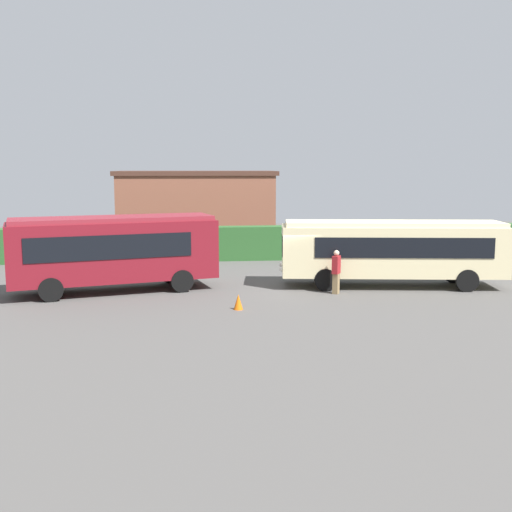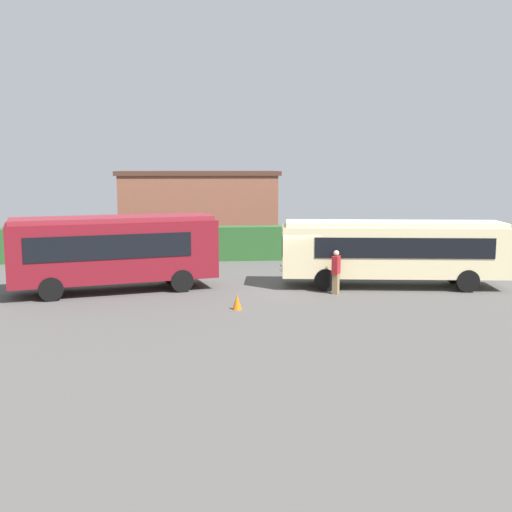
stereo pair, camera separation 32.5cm
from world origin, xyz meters
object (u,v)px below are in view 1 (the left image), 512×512
at_px(bus_maroon, 114,249).
at_px(person_left, 71,267).
at_px(traffic_cone, 238,302).
at_px(bus_cream, 392,249).
at_px(person_right, 336,271).
at_px(person_center, 308,258).

height_order(bus_maroon, person_left, bus_maroon).
bearing_deg(person_left, traffic_cone, -96.69).
xyz_separation_m(bus_cream, person_right, (-2.91, -1.30, -0.73)).
height_order(person_left, person_right, person_right).
bearing_deg(person_left, bus_cream, -65.99).
xyz_separation_m(bus_cream, traffic_cone, (-7.35, -3.86, -1.45)).
relative_size(bus_maroon, person_left, 5.54).
relative_size(bus_maroon, traffic_cone, 15.31).
distance_m(person_left, person_center, 11.43).
distance_m(bus_maroon, person_left, 2.95).
xyz_separation_m(person_center, person_right, (0.41, -4.27, 0.05)).
height_order(bus_cream, person_center, bus_cream).
bearing_deg(bus_cream, person_right, 31.88).
xyz_separation_m(bus_cream, person_left, (-14.69, 1.85, -0.88)).
height_order(person_center, person_right, person_right).
xyz_separation_m(person_center, traffic_cone, (-4.04, -6.82, -0.66)).
bearing_deg(person_right, bus_cream, -124.33).
height_order(bus_cream, person_left, bus_cream).
xyz_separation_m(person_left, person_right, (11.79, -3.15, 0.15)).
bearing_deg(person_center, person_right, -59.73).
distance_m(bus_cream, person_center, 4.52).
height_order(person_left, traffic_cone, person_left).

